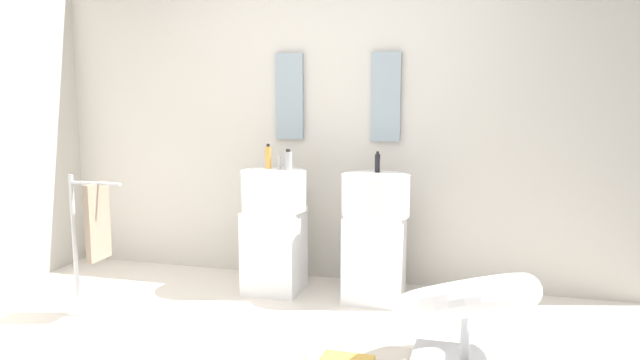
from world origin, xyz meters
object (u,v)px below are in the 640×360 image
(pedestal_sink_left, at_px, (274,226))
(soap_bottle_amber, at_px, (268,157))
(pedestal_sink_right, at_px, (375,233))
(lounge_chair, at_px, (466,310))
(soap_bottle_grey, at_px, (288,160))
(towel_rack, at_px, (94,225))
(soap_bottle_black, at_px, (377,163))

(pedestal_sink_left, height_order, soap_bottle_amber, soap_bottle_amber)
(pedestal_sink_right, bearing_deg, lounge_chair, -56.67)
(pedestal_sink_left, distance_m, lounge_chair, 1.76)
(lounge_chair, distance_m, soap_bottle_amber, 1.99)
(pedestal_sink_left, relative_size, soap_bottle_amber, 5.40)
(pedestal_sink_left, xyz_separation_m, soap_bottle_grey, (0.09, 0.08, 0.48))
(pedestal_sink_left, bearing_deg, pedestal_sink_right, 0.00)
(lounge_chair, distance_m, towel_rack, 2.38)
(soap_bottle_amber, relative_size, soap_bottle_black, 1.24)
(soap_bottle_black, bearing_deg, pedestal_sink_left, -170.25)
(pedestal_sink_right, distance_m, soap_bottle_grey, 0.83)
(lounge_chair, bearing_deg, towel_rack, 175.65)
(pedestal_sink_left, xyz_separation_m, pedestal_sink_right, (0.75, 0.00, 0.00))
(pedestal_sink_right, relative_size, soap_bottle_grey, 6.49)
(pedestal_sink_right, xyz_separation_m, soap_bottle_amber, (-0.83, 0.11, 0.50))
(towel_rack, distance_m, soap_bottle_black, 1.96)
(lounge_chair, xyz_separation_m, soap_bottle_grey, (-1.33, 1.09, 0.62))
(pedestal_sink_left, height_order, lounge_chair, pedestal_sink_left)
(towel_rack, distance_m, soap_bottle_amber, 1.33)
(lounge_chair, xyz_separation_m, soap_bottle_black, (-0.68, 1.15, 0.62))
(pedestal_sink_right, height_order, lounge_chair, pedestal_sink_right)
(pedestal_sink_right, distance_m, soap_bottle_amber, 0.98)
(towel_rack, height_order, soap_bottle_black, soap_bottle_black)
(soap_bottle_grey, bearing_deg, lounge_chair, -39.35)
(towel_rack, relative_size, soap_bottle_black, 6.33)
(towel_rack, height_order, soap_bottle_grey, soap_bottle_grey)
(towel_rack, bearing_deg, pedestal_sink_right, 26.48)
(pedestal_sink_right, relative_size, soap_bottle_black, 6.68)
(soap_bottle_amber, bearing_deg, soap_bottle_black, 1.16)
(soap_bottle_black, bearing_deg, soap_bottle_grey, -175.43)
(soap_bottle_black, bearing_deg, towel_rack, -150.00)
(soap_bottle_grey, bearing_deg, soap_bottle_amber, 168.06)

